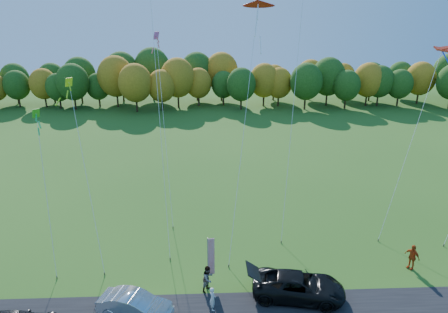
{
  "coord_description": "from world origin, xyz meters",
  "views": [
    {
      "loc": [
        -1.25,
        -22.6,
        17.05
      ],
      "look_at": [
        0.0,
        6.0,
        7.0
      ],
      "focal_mm": 32.0,
      "sensor_mm": 36.0,
      "label": 1
    }
  ],
  "objects_px": {
    "black_suv": "(299,286)",
    "feather_flag": "(210,256)",
    "person_east": "(412,257)",
    "silver_sedan": "(135,305)"
  },
  "relations": [
    {
      "from": "feather_flag",
      "to": "silver_sedan",
      "type": "bearing_deg",
      "value": -149.05
    },
    {
      "from": "person_east",
      "to": "silver_sedan",
      "type": "bearing_deg",
      "value": -110.37
    },
    {
      "from": "black_suv",
      "to": "feather_flag",
      "type": "height_order",
      "value": "feather_flag"
    },
    {
      "from": "silver_sedan",
      "to": "feather_flag",
      "type": "bearing_deg",
      "value": -41.75
    },
    {
      "from": "person_east",
      "to": "feather_flag",
      "type": "height_order",
      "value": "feather_flag"
    },
    {
      "from": "black_suv",
      "to": "feather_flag",
      "type": "xyz_separation_m",
      "value": [
        -5.59,
        1.51,
        1.38
      ]
    },
    {
      "from": "black_suv",
      "to": "silver_sedan",
      "type": "height_order",
      "value": "black_suv"
    },
    {
      "from": "black_suv",
      "to": "feather_flag",
      "type": "distance_m",
      "value": 5.95
    },
    {
      "from": "silver_sedan",
      "to": "black_suv",
      "type": "bearing_deg",
      "value": -65.78
    },
    {
      "from": "person_east",
      "to": "black_suv",
      "type": "bearing_deg",
      "value": -104.88
    }
  ]
}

